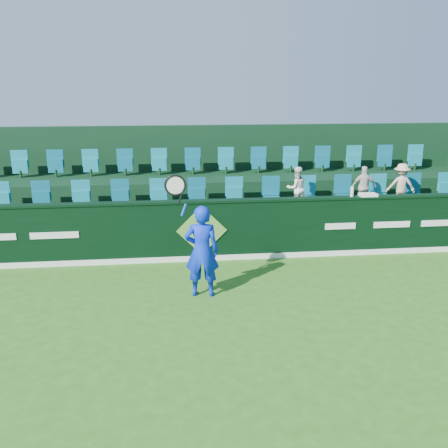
{
  "coord_description": "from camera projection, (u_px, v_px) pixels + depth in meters",
  "views": [
    {
      "loc": [
        -0.66,
        -6.43,
        3.83
      ],
      "look_at": [
        0.36,
        2.8,
        1.15
      ],
      "focal_mm": 40.0,
      "sensor_mm": 36.0,
      "label": 1
    }
  ],
  "objects": [
    {
      "name": "ground",
      "position": [
        220.0,
        353.0,
        7.27
      ],
      "size": [
        60.0,
        60.0,
        0.0
      ],
      "primitive_type": "plane",
      "color": "#306217",
      "rests_on": "ground"
    },
    {
      "name": "sponsor_hoarding",
      "position": [
        202.0,
        230.0,
        10.9
      ],
      "size": [
        16.0,
        0.25,
        1.35
      ],
      "color": "black",
      "rests_on": "ground"
    },
    {
      "name": "stand_tier_front",
      "position": [
        198.0,
        228.0,
        12.03
      ],
      "size": [
        16.0,
        2.0,
        0.8
      ],
      "primitive_type": "cube",
      "color": "black",
      "rests_on": "ground"
    },
    {
      "name": "stand_tier_back",
      "position": [
        194.0,
        200.0,
        13.77
      ],
      "size": [
        16.0,
        1.8,
        1.3
      ],
      "primitive_type": "cube",
      "color": "black",
      "rests_on": "ground"
    },
    {
      "name": "stand_rear",
      "position": [
        193.0,
        177.0,
        14.04
      ],
      "size": [
        16.0,
        4.1,
        2.6
      ],
      "color": "black",
      "rests_on": "ground"
    },
    {
      "name": "seat_row_front",
      "position": [
        197.0,
        196.0,
        12.22
      ],
      "size": [
        13.5,
        0.5,
        0.6
      ],
      "primitive_type": "cube",
      "color": "#127B8E",
      "rests_on": "stand_tier_front"
    },
    {
      "name": "seat_row_back",
      "position": [
        193.0,
        164.0,
        13.8
      ],
      "size": [
        13.5,
        0.5,
        0.6
      ],
      "primitive_type": "cube",
      "color": "#127B8E",
      "rests_on": "stand_tier_back"
    },
    {
      "name": "tennis_player",
      "position": [
        201.0,
        250.0,
        9.01
      ],
      "size": [
        1.03,
        0.48,
        2.35
      ],
      "color": "#0C29CE",
      "rests_on": "ground"
    },
    {
      "name": "spectator_left",
      "position": [
        297.0,
        188.0,
        12.05
      ],
      "size": [
        0.56,
        0.47,
        1.04
      ],
      "primitive_type": "imported",
      "rotation": [
        0.0,
        0.0,
        3.29
      ],
      "color": "white",
      "rests_on": "stand_tier_front"
    },
    {
      "name": "spectator_middle",
      "position": [
        364.0,
        187.0,
        12.23
      ],
      "size": [
        0.63,
        0.31,
        1.03
      ],
      "primitive_type": "imported",
      "rotation": [
        0.0,
        0.0,
        3.04
      ],
      "color": "beige",
      "rests_on": "stand_tier_front"
    },
    {
      "name": "spectator_right",
      "position": [
        401.0,
        185.0,
        12.32
      ],
      "size": [
        0.76,
        0.53,
        1.07
      ],
      "primitive_type": "imported",
      "rotation": [
        0.0,
        0.0,
        2.94
      ],
      "color": "#CCAF8F",
      "rests_on": "stand_tier_front"
    },
    {
      "name": "towel",
      "position": [
        368.0,
        195.0,
        11.1
      ],
      "size": [
        0.38,
        0.25,
        0.06
      ],
      "primitive_type": "cube",
      "color": "white",
      "rests_on": "sponsor_hoarding"
    },
    {
      "name": "drinks_bottle",
      "position": [
        352.0,
        191.0,
        11.04
      ],
      "size": [
        0.07,
        0.07,
        0.22
      ],
      "primitive_type": "cylinder",
      "color": "white",
      "rests_on": "sponsor_hoarding"
    }
  ]
}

